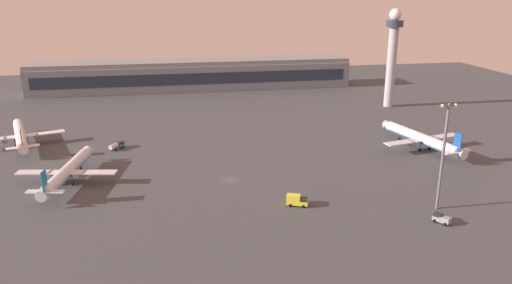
# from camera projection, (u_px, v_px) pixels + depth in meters

# --- Properties ---
(ground_plane) EXTENTS (416.00, 416.00, 0.00)m
(ground_plane) POSITION_uv_depth(u_px,v_px,m) (230.00, 180.00, 147.39)
(ground_plane) COLOR #424449
(terminal_building) EXTENTS (177.78, 22.40, 16.40)m
(terminal_building) POSITION_uv_depth(u_px,v_px,m) (194.00, 75.00, 276.86)
(terminal_building) COLOR gray
(terminal_building) RESTS_ON ground
(control_tower) EXTENTS (8.00, 8.00, 46.25)m
(control_tower) POSITION_uv_depth(u_px,v_px,m) (392.00, 52.00, 230.42)
(control_tower) COLOR #A8A8B2
(control_tower) RESTS_ON ground
(airplane_mid_apron) EXTENTS (29.40, 37.59, 9.68)m
(airplane_mid_apron) POSITION_uv_depth(u_px,v_px,m) (67.00, 171.00, 143.68)
(airplane_mid_apron) COLOR silver
(airplane_mid_apron) RESTS_ON ground
(airplane_near_gate) EXTENTS (31.35, 40.01, 10.36)m
(airplane_near_gate) POSITION_uv_depth(u_px,v_px,m) (422.00, 139.00, 173.98)
(airplane_near_gate) COLOR silver
(airplane_near_gate) RESTS_ON ground
(airplane_taxiway_distant) EXTENTS (30.14, 38.36, 10.06)m
(airplane_taxiway_distant) POSITION_uv_depth(u_px,v_px,m) (20.00, 136.00, 178.03)
(airplane_taxiway_distant) COLOR white
(airplane_taxiway_distant) RESTS_ON ground
(fuel_truck) EXTENTS (5.45, 6.31, 2.35)m
(fuel_truck) POSITION_uv_depth(u_px,v_px,m) (117.00, 145.00, 174.99)
(fuel_truck) COLOR #3372BF
(fuel_truck) RESTS_ON ground
(cargo_loader) EXTENTS (3.98, 4.52, 2.25)m
(cargo_loader) POSITION_uv_depth(u_px,v_px,m) (441.00, 219.00, 119.91)
(cargo_loader) COLOR gray
(cargo_loader) RESTS_ON ground
(catering_truck) EXTENTS (6.12, 4.24, 3.05)m
(catering_truck) POSITION_uv_depth(u_px,v_px,m) (297.00, 200.00, 129.25)
(catering_truck) COLOR yellow
(catering_truck) RESTS_ON ground
(apron_light_east) EXTENTS (4.80, 0.90, 28.34)m
(apron_light_east) POSITION_uv_depth(u_px,v_px,m) (444.00, 151.00, 123.22)
(apron_light_east) COLOR slate
(apron_light_east) RESTS_ON ground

